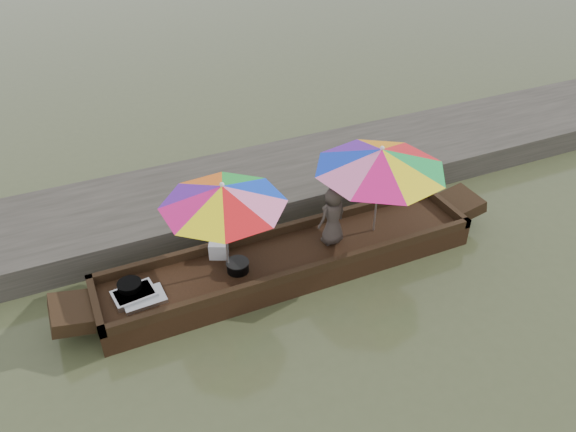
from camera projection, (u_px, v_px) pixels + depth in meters
name	position (u px, v px, depth m)	size (l,w,h in m)	color
water	(291.00, 271.00, 8.92)	(80.00, 80.00, 0.00)	#40472B
dock	(242.00, 190.00, 10.42)	(22.00, 2.20, 0.50)	#2D2B26
boat_hull	(291.00, 262.00, 8.82)	(5.99, 1.20, 0.35)	black
cooking_pot	(130.00, 288.00, 7.95)	(0.34, 0.34, 0.18)	black
tray_crayfish	(134.00, 295.00, 7.89)	(0.58, 0.40, 0.09)	silver
tray_scallop	(144.00, 299.00, 7.85)	(0.58, 0.40, 0.06)	silver
charcoal_grill	(238.00, 267.00, 8.34)	(0.33, 0.33, 0.15)	black
supply_bag	(219.00, 249.00, 8.60)	(0.28, 0.22, 0.26)	silver
vendor	(333.00, 216.00, 8.69)	(0.49, 0.32, 1.00)	#3E3530
umbrella_bow	(225.00, 229.00, 7.94)	(1.79, 1.79, 1.55)	blue
umbrella_stern	(378.00, 190.00, 8.79)	(2.07, 2.07, 1.55)	red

